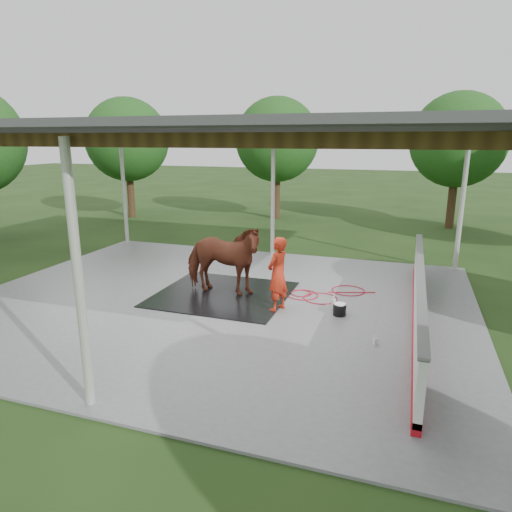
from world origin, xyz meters
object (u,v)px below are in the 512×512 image
(dasher_board, at_px, (418,300))
(horse, at_px, (222,259))
(handler, at_px, (278,274))
(wash_bucket, at_px, (340,309))

(dasher_board, height_order, horse, horse)
(handler, bearing_deg, wash_bucket, 114.84)
(dasher_board, bearing_deg, wash_bucket, -179.15)
(handler, distance_m, wash_bucket, 1.58)
(handler, bearing_deg, dasher_board, 112.35)
(dasher_board, xyz_separation_m, wash_bucket, (-1.62, -0.02, -0.40))
(horse, distance_m, wash_bucket, 3.13)
(horse, bearing_deg, handler, -109.57)
(handler, relative_size, wash_bucket, 5.91)
(horse, height_order, handler, horse)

